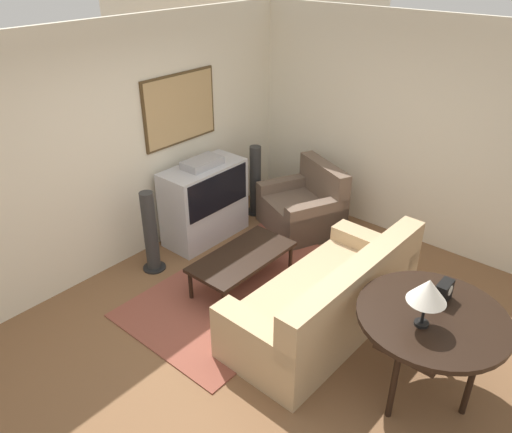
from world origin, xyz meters
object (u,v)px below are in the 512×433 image
armchair (304,208)px  speaker_tower_right (255,182)px  couch (328,301)px  table_lamp (428,291)px  mantel_clock (444,291)px  speaker_tower_left (151,234)px  console_table (432,321)px  coffee_table (242,258)px  tv (205,201)px

armchair → speaker_tower_right: (-0.09, 0.75, 0.18)m
couch → table_lamp: table_lamp is taller
mantel_clock → speaker_tower_left: speaker_tower_left is taller
armchair → mantel_clock: mantel_clock is taller
table_lamp → mantel_clock: 0.45m
armchair → speaker_tower_left: (-1.90, 0.75, 0.18)m
console_table → table_lamp: table_lamp is taller
table_lamp → mantel_clock: bearing=-0.1°
coffee_table → armchair: bearing=9.1°
mantel_clock → couch: bearing=93.9°
speaker_tower_left → tv: bearing=3.7°
tv → speaker_tower_right: 0.91m
table_lamp → speaker_tower_left: 3.15m
console_table → table_lamp: size_ratio=2.84×
coffee_table → speaker_tower_right: size_ratio=1.22×
armchair → coffee_table: 1.47m
console_table → mantel_clock: 0.27m
armchair → table_lamp: table_lamp is taller
armchair → speaker_tower_left: 2.05m
couch → table_lamp: size_ratio=5.09×
speaker_tower_right → speaker_tower_left: bearing=180.0°
table_lamp → coffee_table: bearing=81.7°
couch → speaker_tower_right: bearing=-121.8°
coffee_table → table_lamp: (-0.30, -2.09, 0.77)m
tv → coffee_table: tv is taller
couch → speaker_tower_right: speaker_tower_right is taller
tv → coffee_table: (-0.46, -1.04, -0.16)m
armchair → mantel_clock: size_ratio=6.71×
couch → tv: bearing=-100.6°
coffee_table → table_lamp: bearing=-98.3°
couch → speaker_tower_left: speaker_tower_left is taller
coffee_table → table_lamp: table_lamp is taller
table_lamp → speaker_tower_left: table_lamp is taller
armchair → table_lamp: (-1.76, -2.33, 0.83)m
tv → table_lamp: 3.29m
couch → coffee_table: couch is taller
mantel_clock → console_table: bearing=-173.2°
coffee_table → tv: bearing=66.1°
armchair → coffee_table: armchair is taller
armchair → tv: bearing=-105.2°
couch → speaker_tower_right: (1.35, 2.07, 0.16)m
couch → table_lamp: (-0.32, -1.01, 0.81)m
table_lamp → speaker_tower_right: size_ratio=0.42×
tv → speaker_tower_right: tv is taller
couch → mantel_clock: (0.07, -1.01, 0.58)m
speaker_tower_left → couch: bearing=-77.5°
armchair → console_table: 2.87m
tv → speaker_tower_right: size_ratio=1.10×
tv → speaker_tower_left: tv is taller
tv → console_table: size_ratio=0.91×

